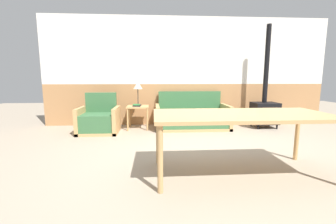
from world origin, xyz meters
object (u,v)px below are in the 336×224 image
at_px(couch, 192,117).
at_px(dining_table, 242,119).
at_px(side_table, 138,110).
at_px(table_lamp, 138,87).
at_px(armchair, 99,121).
at_px(wood_stove, 265,106).

distance_m(couch, dining_table, 2.67).
xyz_separation_m(side_table, dining_table, (1.44, -2.65, 0.26)).
bearing_deg(couch, table_lamp, 175.27).
relative_size(armchair, side_table, 1.59).
height_order(couch, side_table, couch).
height_order(couch, wood_stove, wood_stove).
xyz_separation_m(table_lamp, dining_table, (1.43, -2.73, -0.28)).
xyz_separation_m(couch, armchair, (-2.12, -0.32, 0.01)).
distance_m(table_lamp, dining_table, 3.10).
height_order(table_lamp, dining_table, table_lamp).
xyz_separation_m(couch, table_lamp, (-1.28, 0.11, 0.73)).
distance_m(couch, side_table, 1.30).
distance_m(side_table, dining_table, 3.02).
distance_m(side_table, wood_stove, 3.05).
bearing_deg(dining_table, couch, 93.35).
xyz_separation_m(dining_table, wood_stove, (1.61, 2.56, -0.19)).
distance_m(couch, table_lamp, 1.48).
bearing_deg(dining_table, side_table, 118.49).
relative_size(armchair, wood_stove, 0.36).
height_order(couch, armchair, armchair).
bearing_deg(armchair, wood_stove, -10.47).
bearing_deg(table_lamp, side_table, -91.30).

